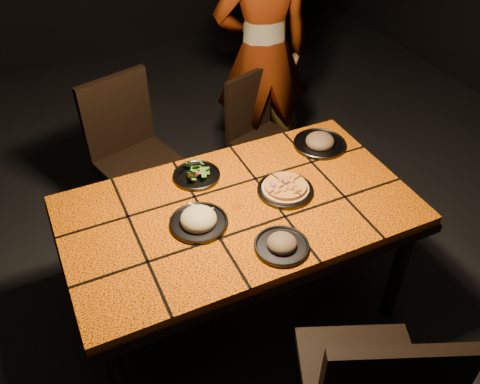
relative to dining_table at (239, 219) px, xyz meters
name	(u,v)px	position (x,y,z in m)	size (l,w,h in m)	color
room_shell	(239,54)	(0.00, 0.00, 0.83)	(6.04, 7.04, 3.08)	black
dining_table	(239,219)	(0.00, 0.00, 0.00)	(1.62, 0.92, 0.75)	orange
chair_far_left	(130,147)	(-0.27, 0.96, -0.11)	(0.54, 0.54, 0.97)	black
chair_far_right	(258,129)	(0.56, 0.90, -0.19)	(0.48, 0.48, 0.85)	black
diner	(263,54)	(0.70, 1.14, 0.21)	(0.64, 0.42, 1.76)	brown
plate_pizza	(285,189)	(0.25, 0.00, 0.10)	(0.27, 0.27, 0.04)	#323237
plate_pasta	(199,220)	(-0.21, -0.03, 0.10)	(0.26, 0.26, 0.09)	#323237
plate_salad	(196,173)	(-0.10, 0.29, 0.10)	(0.23, 0.23, 0.07)	#323237
plate_mushroom_a	(282,244)	(0.05, -0.31, 0.10)	(0.23, 0.23, 0.08)	#323237
plate_mushroom_b	(320,142)	(0.60, 0.26, 0.10)	(0.28, 0.28, 0.09)	#323237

